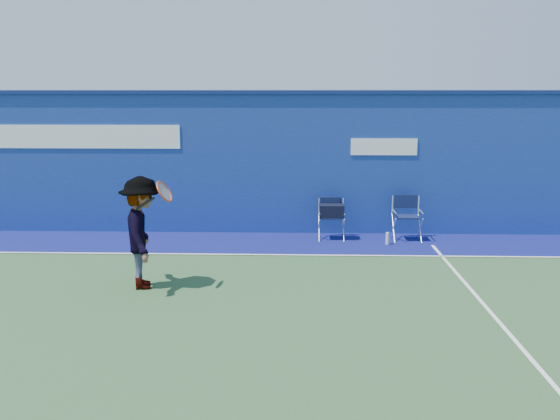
{
  "coord_description": "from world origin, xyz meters",
  "views": [
    {
      "loc": [
        1.79,
        -7.63,
        3.06
      ],
      "look_at": [
        1.47,
        2.6,
        1.0
      ],
      "focal_mm": 38.0,
      "sensor_mm": 36.0,
      "label": 1
    }
  ],
  "objects_px": {
    "water_bottle": "(387,239)",
    "tennis_player": "(142,233)",
    "directors_chair_right": "(407,226)",
    "directors_chair_left": "(331,222)"
  },
  "relations": [
    {
      "from": "directors_chair_right",
      "to": "tennis_player",
      "type": "height_order",
      "value": "tennis_player"
    },
    {
      "from": "directors_chair_left",
      "to": "tennis_player",
      "type": "height_order",
      "value": "tennis_player"
    },
    {
      "from": "tennis_player",
      "to": "directors_chair_right",
      "type": "bearing_deg",
      "value": 34.11
    },
    {
      "from": "water_bottle",
      "to": "tennis_player",
      "type": "bearing_deg",
      "value": -146.88
    },
    {
      "from": "directors_chair_left",
      "to": "directors_chair_right",
      "type": "height_order",
      "value": "directors_chair_right"
    },
    {
      "from": "water_bottle",
      "to": "directors_chair_right",
      "type": "bearing_deg",
      "value": 42.29
    },
    {
      "from": "directors_chair_left",
      "to": "water_bottle",
      "type": "height_order",
      "value": "directors_chair_left"
    },
    {
      "from": "directors_chair_left",
      "to": "tennis_player",
      "type": "bearing_deg",
      "value": -134.29
    },
    {
      "from": "water_bottle",
      "to": "tennis_player",
      "type": "relative_size",
      "value": 0.15
    },
    {
      "from": "directors_chair_left",
      "to": "tennis_player",
      "type": "relative_size",
      "value": 0.49
    }
  ]
}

